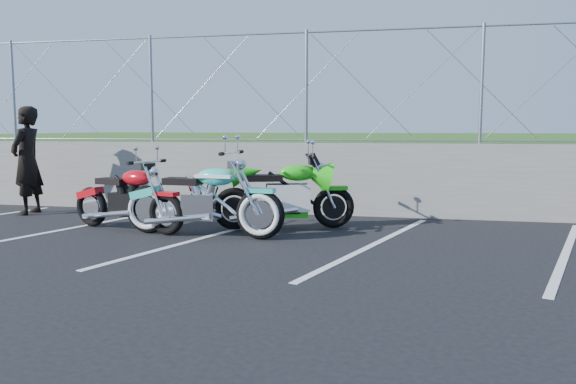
% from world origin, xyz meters
% --- Properties ---
extents(ground, '(90.00, 90.00, 0.00)m').
position_xyz_m(ground, '(0.00, 0.00, 0.00)').
color(ground, black).
rests_on(ground, ground).
extents(retaining_wall, '(30.00, 0.22, 1.30)m').
position_xyz_m(retaining_wall, '(0.00, 3.50, 0.65)').
color(retaining_wall, slate).
rests_on(retaining_wall, ground).
extents(grass_field, '(30.00, 20.00, 1.30)m').
position_xyz_m(grass_field, '(0.00, 13.50, 0.65)').
color(grass_field, '#254E14').
rests_on(grass_field, ground).
extents(chain_link_fence, '(28.00, 0.03, 2.00)m').
position_xyz_m(chain_link_fence, '(0.00, 3.50, 2.30)').
color(chain_link_fence, gray).
rests_on(chain_link_fence, retaining_wall).
extents(parking_lines, '(18.29, 4.31, 0.01)m').
position_xyz_m(parking_lines, '(1.20, 1.00, 0.00)').
color(parking_lines, silver).
rests_on(parking_lines, ground).
extents(cruiser_turquoise, '(2.48, 0.78, 1.23)m').
position_xyz_m(cruiser_turquoise, '(-0.05, 1.05, 0.49)').
color(cruiser_turquoise, black).
rests_on(cruiser_turquoise, ground).
extents(naked_orange, '(2.11, 0.84, 1.08)m').
position_xyz_m(naked_orange, '(-1.34, 1.23, 0.46)').
color(naked_orange, black).
rests_on(naked_orange, ground).
extents(sportbike_green, '(2.14, 0.90, 1.15)m').
position_xyz_m(sportbike_green, '(0.98, 1.90, 0.49)').
color(sportbike_green, black).
rests_on(sportbike_green, ground).
extents(person_standing, '(0.51, 0.74, 1.96)m').
position_xyz_m(person_standing, '(-3.94, 2.40, 0.98)').
color(person_standing, black).
rests_on(person_standing, ground).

